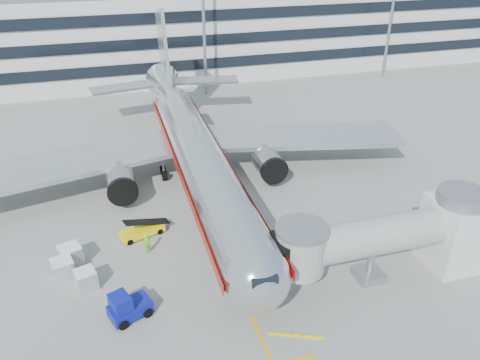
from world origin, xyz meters
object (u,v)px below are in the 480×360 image
object	(u,v)px
main_jet	(194,149)
ramp_worker	(147,244)
belt_loader	(142,230)
cargo_container_right	(71,256)
cargo_container_left	(63,269)
baggage_tug	(127,307)
cargo_container_front	(86,280)

from	to	relation	value
main_jet	ramp_worker	size ratio (longest dim) A/B	24.93
belt_loader	cargo_container_right	size ratio (longest dim) A/B	2.02
main_jet	cargo_container_right	xyz separation A→B (m)	(-12.97, -11.06, -3.33)
cargo_container_left	ramp_worker	bearing A→B (deg)	10.55
belt_loader	ramp_worker	world-z (taller)	belt_loader
main_jet	cargo_container_right	world-z (taller)	main_jet
belt_loader	baggage_tug	world-z (taller)	baggage_tug
cargo_container_left	ramp_worker	xyz separation A→B (m)	(7.00, 1.30, 0.14)
main_jet	cargo_container_front	xyz separation A→B (m)	(-11.76, -14.48, -3.40)
main_jet	cargo_container_right	bearing A→B (deg)	-139.54
cargo_container_left	cargo_container_front	bearing A→B (deg)	-45.29
belt_loader	cargo_container_front	xyz separation A→B (m)	(-4.98, -5.93, 0.25)
main_jet	belt_loader	bearing A→B (deg)	-128.41
cargo_container_right	cargo_container_left	bearing A→B (deg)	-109.37
belt_loader	cargo_container_left	xyz separation A→B (m)	(-6.77, -4.13, 0.29)
cargo_container_left	main_jet	bearing A→B (deg)	43.11
cargo_container_left	cargo_container_right	world-z (taller)	cargo_container_right
belt_loader	ramp_worker	distance (m)	2.87
cargo_container_right	ramp_worker	world-z (taller)	ramp_worker
main_jet	ramp_worker	bearing A→B (deg)	-119.90
main_jet	baggage_tug	distance (m)	20.91
belt_loader	baggage_tug	bearing A→B (deg)	-101.47
cargo_container_right	cargo_container_front	world-z (taller)	cargo_container_right
cargo_container_front	ramp_worker	xyz separation A→B (m)	(5.22, 3.10, 0.19)
belt_loader	cargo_container_front	bearing A→B (deg)	-130.03
main_jet	belt_loader	size ratio (longest dim) A/B	11.59
belt_loader	cargo_container_left	distance (m)	7.93
cargo_container_left	cargo_container_right	xyz separation A→B (m)	(0.57, 1.61, 0.03)
cargo_container_front	ramp_worker	bearing A→B (deg)	30.76
main_jet	ramp_worker	distance (m)	13.51
ramp_worker	belt_loader	bearing A→B (deg)	44.13
cargo_container_right	cargo_container_front	xyz separation A→B (m)	(1.22, -3.41, -0.08)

